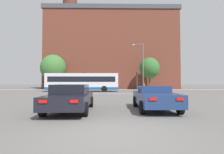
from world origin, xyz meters
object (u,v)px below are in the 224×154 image
at_px(traffic_light_far_left, 83,78).
at_px(pedestrian_waiting, 144,85).
at_px(car_saloon_left, 71,97).
at_px(car_roadster_right, 154,98).
at_px(street_lamp_junction, 141,63).
at_px(bus_crossing_lead, 83,82).
at_px(traffic_light_far_right, 137,78).

bearing_deg(traffic_light_far_left, pedestrian_waiting, 1.23).
bearing_deg(car_saloon_left, car_roadster_right, 3.42).
distance_m(car_roadster_right, street_lamp_junction, 21.63).
height_order(car_saloon_left, street_lamp_junction, street_lamp_junction).
relative_size(car_saloon_left, car_roadster_right, 1.12).
relative_size(car_saloon_left, pedestrian_waiting, 2.95).
bearing_deg(pedestrian_waiting, car_saloon_left, -52.04).
distance_m(car_saloon_left, traffic_light_far_left, 29.39).
bearing_deg(street_lamp_junction, car_saloon_left, -109.70).
distance_m(car_roadster_right, pedestrian_waiting, 29.47).
xyz_separation_m(street_lamp_junction, pedestrian_waiting, (2.03, 8.07, -4.09)).
height_order(bus_crossing_lead, pedestrian_waiting, bus_crossing_lead).
bearing_deg(traffic_light_far_right, pedestrian_waiting, 28.17).
xyz_separation_m(car_roadster_right, traffic_light_far_right, (3.51, 28.11, 1.90)).
relative_size(traffic_light_far_left, street_lamp_junction, 0.46).
bearing_deg(street_lamp_junction, bus_crossing_lead, -178.10).
height_order(car_roadster_right, pedestrian_waiting, pedestrian_waiting).
height_order(bus_crossing_lead, traffic_light_far_right, traffic_light_far_right).
bearing_deg(bus_crossing_lead, traffic_light_far_left, -172.41).
xyz_separation_m(bus_crossing_lead, pedestrian_waiting, (12.30, 8.41, -0.70)).
bearing_deg(pedestrian_waiting, bus_crossing_lead, -89.48).
bearing_deg(car_roadster_right, traffic_light_far_right, 84.24).
xyz_separation_m(traffic_light_far_left, traffic_light_far_right, (11.71, -0.61, -0.06)).
xyz_separation_m(bus_crossing_lead, traffic_light_far_right, (10.62, 7.51, 0.90)).
bearing_deg(car_roadster_right, street_lamp_junction, 82.78).
bearing_deg(traffic_light_far_right, car_roadster_right, -97.11).
relative_size(car_saloon_left, traffic_light_far_left, 1.26).
bearing_deg(pedestrian_waiting, traffic_light_far_right, -95.67).
xyz_separation_m(car_saloon_left, traffic_light_far_right, (7.98, 28.47, 1.85)).
bearing_deg(bus_crossing_lead, car_roadster_right, 19.06).
height_order(traffic_light_far_left, traffic_light_far_right, traffic_light_far_left).
distance_m(car_saloon_left, traffic_light_far_right, 29.63).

